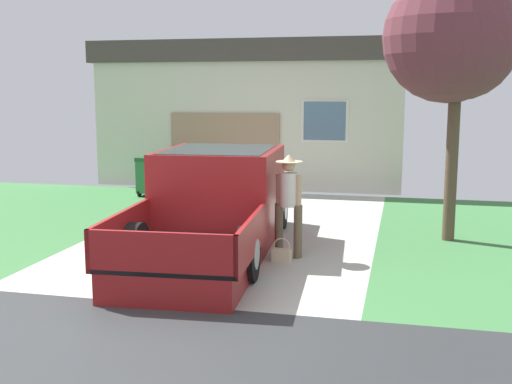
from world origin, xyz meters
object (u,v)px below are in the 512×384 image
object	(u,v)px
person_with_hat	(289,197)
pickup_truck	(218,203)
house_with_garage	(262,111)
front_yard_tree	(450,40)
wheeled_trash_bin	(151,174)
handbag	(282,254)

from	to	relation	value
person_with_hat	pickup_truck	bearing A→B (deg)	0.45
house_with_garage	front_yard_tree	xyz separation A→B (m)	(5.05, -7.38, 1.54)
house_with_garage	wheeled_trash_bin	distance (m)	4.76
handbag	pickup_truck	bearing A→B (deg)	152.22
pickup_truck	front_yard_tree	size ratio (longest dim) A/B	1.19
handbag	wheeled_trash_bin	xyz separation A→B (m)	(-4.51, 5.48, 0.43)
pickup_truck	person_with_hat	bearing A→B (deg)	-18.93
person_with_hat	front_yard_tree	xyz separation A→B (m)	(2.52, 1.83, 2.60)
handbag	wheeled_trash_bin	bearing A→B (deg)	129.44
person_with_hat	front_yard_tree	bearing A→B (deg)	-128.52
pickup_truck	wheeled_trash_bin	distance (m)	5.82
person_with_hat	handbag	bearing A→B (deg)	96.22
pickup_truck	person_with_hat	distance (m)	1.36
person_with_hat	wheeled_trash_bin	size ratio (longest dim) A/B	1.68
house_with_garage	person_with_hat	bearing A→B (deg)	-74.63
front_yard_tree	house_with_garage	bearing A→B (deg)	124.39
person_with_hat	handbag	size ratio (longest dim) A/B	4.45
house_with_garage	front_yard_tree	world-z (taller)	front_yard_tree
house_with_garage	wheeled_trash_bin	xyz separation A→B (m)	(-2.03, -4.04, -1.50)
person_with_hat	wheeled_trash_bin	world-z (taller)	person_with_hat
handbag	front_yard_tree	xyz separation A→B (m)	(2.57, 2.14, 3.47)
pickup_truck	handbag	xyz separation A→B (m)	(1.25, -0.66, -0.66)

